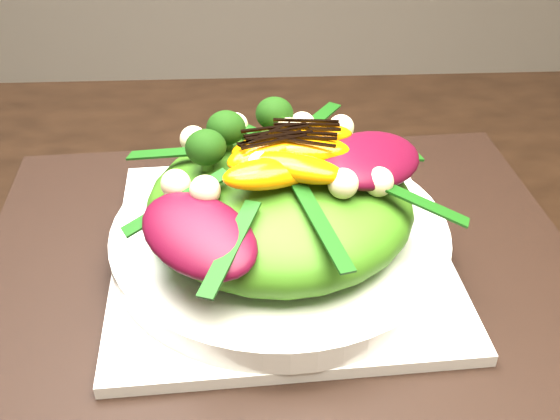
{
  "coord_description": "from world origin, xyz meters",
  "views": [
    {
      "loc": [
        0.23,
        -0.29,
        1.08
      ],
      "look_at": [
        0.25,
        0.1,
        0.8
      ],
      "focal_mm": 42.0,
      "sensor_mm": 36.0,
      "label": 1
    }
  ],
  "objects_px": {
    "placemat": "(280,257)",
    "salad_bowl": "(280,236)",
    "lettuce_mound": "(280,203)",
    "orange_segment": "(261,144)",
    "plate_base": "(280,250)"
  },
  "relations": [
    {
      "from": "placemat",
      "to": "salad_bowl",
      "type": "bearing_deg",
      "value": 0.0
    },
    {
      "from": "placemat",
      "to": "lettuce_mound",
      "type": "relative_size",
      "value": 2.36
    },
    {
      "from": "placemat",
      "to": "orange_segment",
      "type": "distance_m",
      "value": 0.1
    },
    {
      "from": "plate_base",
      "to": "orange_segment",
      "type": "xyz_separation_m",
      "value": [
        -0.01,
        0.02,
        0.09
      ]
    },
    {
      "from": "plate_base",
      "to": "lettuce_mound",
      "type": "relative_size",
      "value": 1.29
    },
    {
      "from": "salad_bowl",
      "to": "lettuce_mound",
      "type": "relative_size",
      "value": 1.3
    },
    {
      "from": "placemat",
      "to": "plate_base",
      "type": "distance_m",
      "value": 0.01
    },
    {
      "from": "salad_bowl",
      "to": "placemat",
      "type": "bearing_deg",
      "value": 0.0
    },
    {
      "from": "placemat",
      "to": "plate_base",
      "type": "height_order",
      "value": "plate_base"
    },
    {
      "from": "salad_bowl",
      "to": "orange_segment",
      "type": "distance_m",
      "value": 0.08
    },
    {
      "from": "placemat",
      "to": "orange_segment",
      "type": "xyz_separation_m",
      "value": [
        -0.01,
        0.02,
        0.09
      ]
    },
    {
      "from": "salad_bowl",
      "to": "orange_segment",
      "type": "height_order",
      "value": "orange_segment"
    },
    {
      "from": "lettuce_mound",
      "to": "orange_segment",
      "type": "bearing_deg",
      "value": 129.72
    },
    {
      "from": "plate_base",
      "to": "lettuce_mound",
      "type": "height_order",
      "value": "lettuce_mound"
    },
    {
      "from": "placemat",
      "to": "salad_bowl",
      "type": "distance_m",
      "value": 0.02
    }
  ]
}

